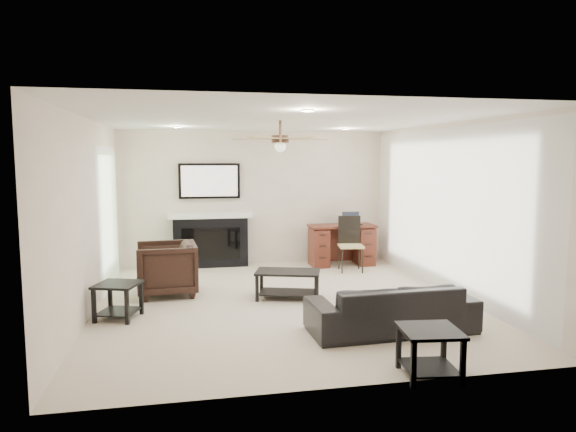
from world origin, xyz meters
The scene contains 10 objects.
room_shell centered at (0.19, 0.08, 1.68)m, with size 5.50×5.54×2.52m.
sofa centered at (1.02, -1.44, 0.28)m, with size 1.91×0.75×0.56m, color black.
armchair centered at (-1.58, 0.71, 0.39)m, with size 0.83×0.85×0.78m, color black.
coffee_table centered at (0.12, 0.16, 0.20)m, with size 0.90×0.50×0.40m, color black.
end_table_near centered at (0.87, -2.69, 0.23)m, with size 0.52×0.52×0.45m, color black.
end_table_left centered at (-2.13, -0.34, 0.23)m, with size 0.50×0.50×0.45m, color black.
fireplace_unit centered at (-0.85, 2.58, 0.95)m, with size 1.52×0.34×1.91m, color black.
desk centered at (1.56, 2.26, 0.38)m, with size 1.22×0.56×0.76m, color #401810.
desk_chair centered at (1.56, 1.71, 0.48)m, with size 0.42×0.44×0.97m, color black.
laptop centered at (1.76, 2.24, 0.88)m, with size 0.33×0.24×0.23m, color black.
Camera 1 is at (-1.27, -6.85, 1.98)m, focal length 32.00 mm.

